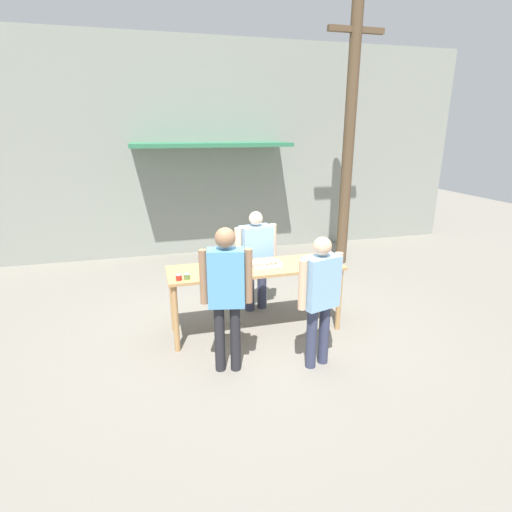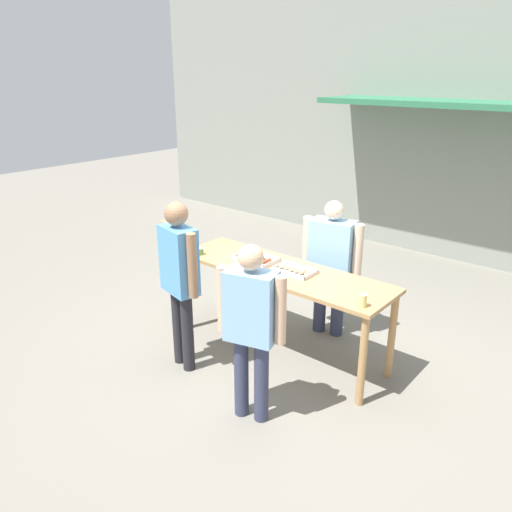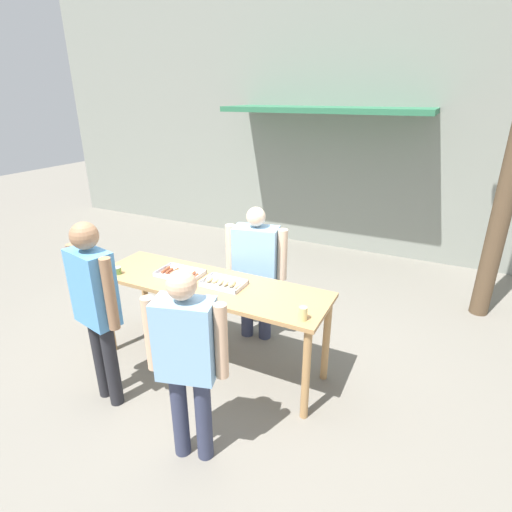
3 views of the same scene
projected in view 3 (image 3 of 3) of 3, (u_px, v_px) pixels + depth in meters
The scene contains 11 objects.
ground_plane at pixel (213, 363), 4.21m from camera, with size 24.00×24.00×0.00m, color slate.
building_facade_back at pixel (334, 118), 6.65m from camera, with size 12.00×1.11×4.50m.
serving_table at pixel (210, 294), 3.90m from camera, with size 2.36×0.71×0.94m.
food_tray_sausages at pixel (180, 274), 4.01m from camera, with size 0.45×0.30×0.04m.
food_tray_buns at pixel (224, 283), 3.80m from camera, with size 0.41×0.26×0.06m.
condiment_jar_mustard at pixel (110, 269), 4.07m from camera, with size 0.07×0.07×0.07m.
condiment_jar_ketchup at pixel (118, 271), 4.03m from camera, with size 0.07×0.07×0.07m.
beer_cup at pixel (303, 313), 3.21m from camera, with size 0.07×0.07×0.11m.
person_server_behind_table at pixel (256, 265), 4.34m from camera, with size 0.67×0.34×1.55m.
person_customer_holding_hotdog at pixel (95, 300), 3.34m from camera, with size 0.57×0.30×1.71m.
person_customer_with_cup at pixel (187, 354), 2.80m from camera, with size 0.58×0.33×1.58m.
Camera 3 is at (1.94, -2.91, 2.64)m, focal length 28.00 mm.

